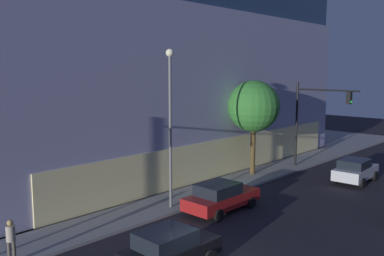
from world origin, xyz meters
name	(u,v)px	position (x,y,z in m)	size (l,w,h in m)	color
modern_building	(133,73)	(12.17, 19.86, 7.61)	(32.89, 21.55, 15.38)	#4C4C51
traffic_light_far_corner	(314,112)	(18.57, 5.56, 4.64)	(0.57, 5.19, 6.77)	black
street_lamp_sidewalk	(170,111)	(4.42, 6.86, 5.60)	(0.44, 0.44, 8.80)	#616161
sidewalk_tree	(254,107)	(13.95, 8.01, 5.19)	(3.80, 3.80, 6.97)	#4B3A1E
pedestrian_waiting	(11,237)	(-4.72, 6.44, 1.21)	(0.36, 0.36, 1.78)	#4C473D
car_black	(170,249)	(-0.57, 1.67, 0.84)	(4.03, 2.11, 1.64)	black
car_red	(221,197)	(6.20, 4.68, 0.81)	(4.69, 2.21, 1.60)	maroon
car_silver	(355,170)	(17.38, 1.68, 0.86)	(4.19, 2.25, 1.67)	#B7BABF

